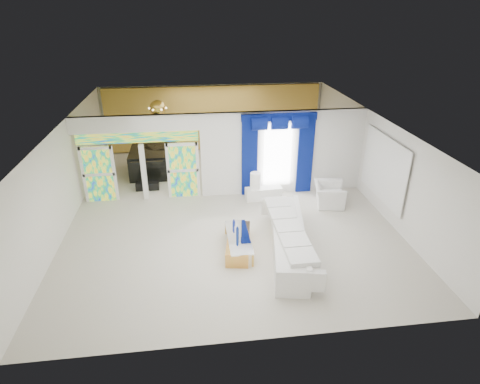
{
  "coord_description": "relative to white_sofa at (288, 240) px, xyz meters",
  "views": [
    {
      "loc": [
        -1.08,
        -11.99,
        6.32
      ],
      "look_at": [
        0.3,
        -1.2,
        1.1
      ],
      "focal_mm": 29.74,
      "sensor_mm": 36.0,
      "label": 1
    }
  ],
  "objects": [
    {
      "name": "blue_pelmet",
      "position": [
        0.48,
        3.8,
        2.45
      ],
      "size": [
        2.6,
        0.12,
        0.25
      ],
      "primitive_type": "cube",
      "color": "#04114C",
      "rests_on": "dividing_wall"
    },
    {
      "name": "piano_bench",
      "position": [
        -4.21,
        4.67,
        -0.23
      ],
      "size": [
        0.86,
        0.34,
        0.29
      ],
      "primitive_type": "cube",
      "rotation": [
        0.0,
        0.0,
        0.01
      ],
      "color": "black",
      "rests_on": "ground"
    },
    {
      "name": "floor",
      "position": [
        -1.42,
        2.93,
        -0.37
      ],
      "size": [
        12.0,
        12.0,
        0.0
      ],
      "primitive_type": "plane",
      "color": "#B7AF9E",
      "rests_on": "ground"
    },
    {
      "name": "grand_piano",
      "position": [
        -4.21,
        6.27,
        0.12
      ],
      "size": [
        1.51,
        1.97,
        0.99
      ],
      "primitive_type": "cube",
      "rotation": [
        0.0,
        0.0,
        0.01
      ],
      "color": "black",
      "rests_on": "ground"
    },
    {
      "name": "armchair",
      "position": [
        2.07,
        2.68,
        -0.01
      ],
      "size": [
        1.2,
        1.31,
        0.73
      ],
      "primitive_type": "imported",
      "rotation": [
        0.0,
        0.0,
        1.36
      ],
      "color": "silver",
      "rests_on": "ground"
    },
    {
      "name": "white_sofa",
      "position": [
        0.0,
        0.0,
        0.0
      ],
      "size": [
        1.5,
        4.0,
        0.75
      ],
      "primitive_type": "cube",
      "rotation": [
        0.0,
        0.0,
        -0.17
      ],
      "color": "silver",
      "rests_on": "ground"
    },
    {
      "name": "dividing_header",
      "position": [
        -4.27,
        3.93,
        2.35
      ],
      "size": [
        4.3,
        0.18,
        0.55
      ],
      "primitive_type": "cube",
      "color": "white",
      "rests_on": "dividing_wall"
    },
    {
      "name": "blue_drape_right",
      "position": [
        1.48,
        3.8,
        1.03
      ],
      "size": [
        0.55,
        0.1,
        2.8
      ],
      "primitive_type": "cube",
      "color": "#04114C",
      "rests_on": "ground"
    },
    {
      "name": "tv_console",
      "position": [
        -6.06,
        5.81,
        0.05
      ],
      "size": [
        0.61,
        0.56,
        0.85
      ],
      "primitive_type": "cube",
      "rotation": [
        0.0,
        0.0,
        0.05
      ],
      "color": "#AE7A57",
      "rests_on": "ground"
    },
    {
      "name": "chandelier",
      "position": [
        -3.72,
        6.33,
        2.28
      ],
      "size": [
        0.6,
        0.6,
        0.6
      ],
      "primitive_type": "sphere",
      "color": "gold",
      "rests_on": "ceiling"
    },
    {
      "name": "decanters",
      "position": [
        -1.38,
        0.56,
        0.14
      ],
      "size": [
        0.14,
        0.65,
        0.28
      ],
      "color": "navy",
      "rests_on": "coffee_table"
    },
    {
      "name": "stained_transom",
      "position": [
        -4.27,
        3.93,
        1.88
      ],
      "size": [
        4.0,
        0.05,
        0.35
      ],
      "primitive_type": "cube",
      "color": "#994C3F",
      "rests_on": "dividing_header"
    },
    {
      "name": "blue_drape_left",
      "position": [
        -0.52,
        3.8,
        1.03
      ],
      "size": [
        0.55,
        0.1,
        2.8
      ],
      "primitive_type": "cube",
      "color": "#04114C",
      "rests_on": "ground"
    },
    {
      "name": "table_lamp",
      "position": [
        -0.38,
        3.36,
        0.34
      ],
      "size": [
        0.36,
        0.36,
        0.58
      ],
      "primitive_type": "cylinder",
      "color": "white",
      "rests_on": "console_table"
    },
    {
      "name": "wall_mirror",
      "position": [
        3.52,
        1.93,
        1.18
      ],
      "size": [
        0.04,
        2.7,
        1.9
      ],
      "primitive_type": "cube",
      "color": "white",
      "rests_on": "ground"
    },
    {
      "name": "stained_panel_left",
      "position": [
        -5.7,
        3.93,
        0.63
      ],
      "size": [
        0.95,
        0.04,
        2.0
      ],
      "primitive_type": "cube",
      "color": "#994C3F",
      "rests_on": "ground"
    },
    {
      "name": "coffee_table",
      "position": [
        -1.35,
        0.3,
        -0.17
      ],
      "size": [
        0.91,
        1.9,
        0.4
      ],
      "primitive_type": "cube",
      "rotation": [
        0.0,
        0.0,
        -0.17
      ],
      "color": "gold",
      "rests_on": "ground"
    },
    {
      "name": "gold_curtains",
      "position": [
        -1.42,
        8.83,
        1.13
      ],
      "size": [
        9.7,
        0.12,
        2.9
      ],
      "primitive_type": "cube",
      "color": "#B6852B",
      "rests_on": "ground"
    },
    {
      "name": "dividing_wall",
      "position": [
        0.73,
        3.93,
        1.13
      ],
      "size": [
        5.7,
        0.18,
        3.0
      ],
      "primitive_type": "cube",
      "color": "white",
      "rests_on": "ground"
    },
    {
      "name": "console_table",
      "position": [
        -0.08,
        3.36,
        -0.16
      ],
      "size": [
        1.3,
        0.5,
        0.42
      ],
      "primitive_type": "cube",
      "rotation": [
        0.0,
        0.0,
        0.08
      ],
      "color": "white",
      "rests_on": "ground"
    },
    {
      "name": "window_pane",
      "position": [
        0.48,
        3.83,
        1.08
      ],
      "size": [
        1.0,
        0.02,
        2.3
      ],
      "primitive_type": "cube",
      "color": "white",
      "rests_on": "dividing_wall"
    },
    {
      "name": "stained_panel_right",
      "position": [
        -2.85,
        3.93,
        0.63
      ],
      "size": [
        0.95,
        0.04,
        2.0
      ],
      "primitive_type": "cube",
      "color": "#994C3F",
      "rests_on": "ground"
    }
  ]
}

